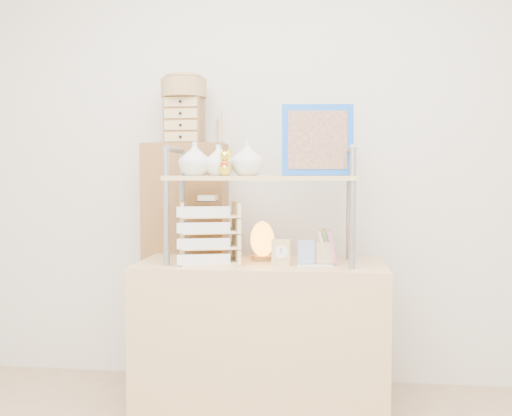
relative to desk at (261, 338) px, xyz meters
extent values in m
cube|color=silver|center=(0.00, 0.50, 0.93)|extent=(3.40, 0.02, 2.60)
cube|color=tan|center=(0.00, 0.00, 0.00)|extent=(1.20, 0.50, 0.75)
cube|color=brown|center=(-0.47, 0.37, 0.30)|extent=(0.45, 0.25, 1.35)
cylinder|color=gray|center=(-0.43, -0.15, 0.65)|extent=(0.03, 0.03, 0.55)
cylinder|color=gray|center=(-0.43, 0.15, 0.65)|extent=(0.03, 0.03, 0.55)
cylinder|color=gray|center=(-0.43, 0.00, 0.93)|extent=(0.03, 0.30, 0.03)
cylinder|color=gray|center=(0.43, -0.15, 0.65)|extent=(0.03, 0.03, 0.55)
cylinder|color=gray|center=(0.43, 0.15, 0.65)|extent=(0.03, 0.03, 0.55)
cylinder|color=gray|center=(0.43, 0.00, 0.93)|extent=(0.03, 0.30, 0.03)
cube|color=#DABB75|center=(0.00, 0.00, 0.79)|extent=(0.90, 0.34, 0.02)
imported|color=silver|center=(-0.32, -0.02, 0.88)|extent=(0.16, 0.16, 0.16)
imported|color=silver|center=(-0.21, 0.00, 0.87)|extent=(0.14, 0.14, 0.15)
imported|color=silver|center=(-0.07, 0.02, 0.88)|extent=(0.16, 0.16, 0.17)
cylinder|color=#224596|center=(-0.23, 0.12, 0.85)|extent=(0.07, 0.07, 0.10)
cube|color=blue|center=(0.27, 0.10, 0.97)|extent=(0.36, 0.09, 0.35)
cube|color=brown|center=(0.27, 0.09, 0.97)|extent=(0.29, 0.06, 0.29)
cube|color=#D95F8F|center=(0.35, 0.00, 0.46)|extent=(0.05, 0.12, 0.17)
cube|color=#628743|center=(0.32, 0.02, 0.46)|extent=(0.05, 0.12, 0.17)
cube|color=tan|center=(0.30, 0.00, 0.46)|extent=(0.06, 0.13, 0.17)
cube|color=#DFC585|center=(-0.25, -0.02, 0.38)|extent=(0.33, 0.31, 0.01)
cube|color=white|center=(-0.25, -0.15, 0.41)|extent=(0.24, 0.08, 0.05)
cube|color=#DFC585|center=(-0.25, -0.02, 0.46)|extent=(0.33, 0.31, 0.01)
cube|color=white|center=(-0.25, -0.15, 0.48)|extent=(0.24, 0.08, 0.05)
cube|color=#DFC585|center=(-0.25, -0.02, 0.53)|extent=(0.33, 0.31, 0.01)
cube|color=white|center=(-0.25, -0.15, 0.56)|extent=(0.24, 0.08, 0.05)
cube|color=#DFC585|center=(-0.25, -0.02, 0.60)|extent=(0.33, 0.31, 0.01)
cube|color=white|center=(-0.25, -0.15, 0.63)|extent=(0.24, 0.08, 0.05)
cube|color=beige|center=(-0.25, -0.04, 0.69)|extent=(0.08, 0.08, 0.03)
cylinder|color=brown|center=(0.00, 0.07, 0.39)|extent=(0.11, 0.11, 0.02)
ellipsoid|color=orange|center=(0.00, 0.07, 0.48)|extent=(0.13, 0.12, 0.17)
cube|color=#DABB75|center=(0.11, -0.09, 0.44)|extent=(0.09, 0.05, 0.12)
cylinder|color=white|center=(0.11, -0.11, 0.44)|extent=(0.06, 0.01, 0.06)
cube|color=white|center=(0.26, -0.07, 0.38)|extent=(0.17, 0.06, 0.01)
cube|color=navy|center=(0.22, -0.07, 0.44)|extent=(0.08, 0.03, 0.11)
cube|color=tan|center=(0.31, -0.06, 0.44)|extent=(0.08, 0.03, 0.10)
cube|color=brown|center=(-0.47, 0.35, 1.10)|extent=(0.20, 0.15, 0.25)
cube|color=#DABB75|center=(-0.47, 0.27, 1.01)|extent=(0.18, 0.01, 0.05)
cube|color=#DABB75|center=(-0.47, 0.27, 1.07)|extent=(0.18, 0.01, 0.05)
cube|color=#DABB75|center=(-0.47, 0.27, 1.13)|extent=(0.18, 0.01, 0.05)
cube|color=#DABB75|center=(-0.47, 0.27, 1.19)|extent=(0.18, 0.01, 0.05)
cylinder|color=olive|center=(-0.47, 0.35, 1.28)|extent=(0.25, 0.25, 0.10)
camera|label=1|loc=(0.30, -2.74, 0.80)|focal=40.00mm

